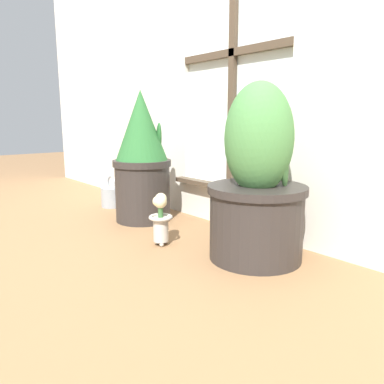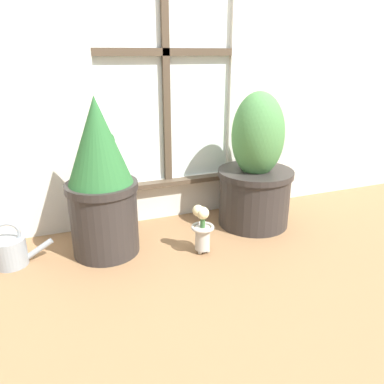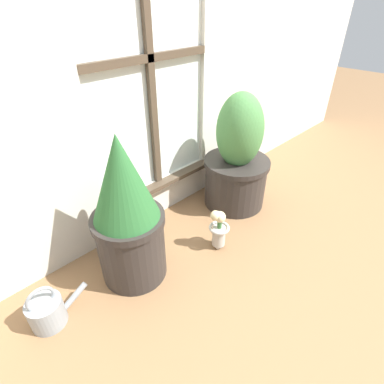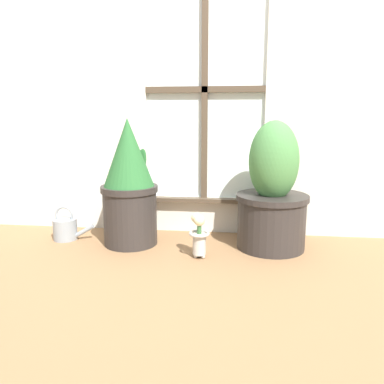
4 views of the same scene
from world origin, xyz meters
The scene contains 5 objects.
ground_plane centered at (0.00, 0.00, 0.00)m, with size 10.00×10.00×0.00m, color olive.
potted_plant_left centered at (-0.39, 0.33, 0.34)m, with size 0.32×0.32×0.70m.
potted_plant_right centered at (0.39, 0.36, 0.29)m, with size 0.39×0.39×0.69m.
flower_vase centered at (0.01, 0.16, 0.13)m, with size 0.11×0.11×0.23m.
watering_can centered at (-0.79, 0.36, 0.07)m, with size 0.25×0.14×0.20m.
Camera 1 is at (1.32, -0.76, 0.55)m, focal length 35.00 mm.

